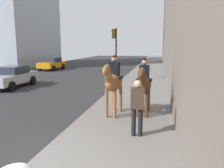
{
  "coord_description": "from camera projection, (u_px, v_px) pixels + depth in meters",
  "views": [
    {
      "loc": [
        -4.11,
        -2.91,
        2.8
      ],
      "look_at": [
        4.0,
        -1.23,
        1.4
      ],
      "focal_mm": 36.18,
      "sensor_mm": 36.0,
      "label": 1
    }
  ],
  "objects": [
    {
      "name": "mounted_horse_far",
      "position": [
        144.0,
        84.0,
        8.76
      ],
      "size": [
        2.15,
        0.61,
        2.24
      ],
      "rotation": [
        0.0,
        0.0,
        3.12
      ],
      "color": "#4C2B16",
      "rests_on": "sidewalk_slab"
    },
    {
      "name": "traffic_light_near_curb",
      "position": [
        115.0,
        47.0,
        16.91
      ],
      "size": [
        0.2,
        0.44,
        4.09
      ],
      "color": "black",
      "rests_on": "ground"
    },
    {
      "name": "mounted_horse_near",
      "position": [
        113.0,
        82.0,
        8.67
      ],
      "size": [
        2.15,
        0.67,
        2.35
      ],
      "rotation": [
        0.0,
        0.0,
        3.07
      ],
      "color": "brown",
      "rests_on": "sidewalk_slab"
    },
    {
      "name": "pedestrian_greeting",
      "position": [
        137.0,
        104.0,
        6.67
      ],
      "size": [
        0.3,
        0.42,
        1.7
      ],
      "rotation": [
        0.0,
        0.0,
        0.09
      ],
      "color": "black",
      "rests_on": "sidewalk_slab"
    },
    {
      "name": "car_mid_lane",
      "position": [
        11.0,
        77.0,
        15.35
      ],
      "size": [
        4.13,
        2.08,
        1.44
      ],
      "rotation": [
        0.0,
        0.0,
        3.17
      ],
      "color": "#B7BABF",
      "rests_on": "ground"
    },
    {
      "name": "car_near_lane",
      "position": [
        52.0,
        64.0,
        26.55
      ],
      "size": [
        3.88,
        2.07,
        1.44
      ],
      "rotation": [
        0.0,
        0.0,
        3.1
      ],
      "color": "orange",
      "rests_on": "ground"
    }
  ]
}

